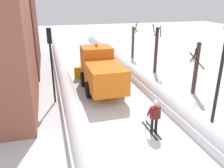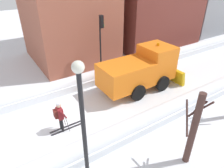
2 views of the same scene
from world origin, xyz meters
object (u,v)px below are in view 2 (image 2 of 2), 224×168
Objects in this scene: plow_truck at (141,69)px; bare_tree_near at (193,129)px; street_lamp at (82,114)px; skier at (60,115)px; traffic_light_pole at (101,35)px.

plow_truck is 1.67× the size of bare_tree_near.
street_lamp is at bearing -55.34° from plow_truck.
plow_truck is at bearing 158.62° from bare_tree_near.
skier is at bearing -141.05° from bare_tree_near.
bare_tree_near is at bearing 68.42° from street_lamp.
bare_tree_near is (4.89, 3.95, 0.85)m from skier.
street_lamp reaches higher than bare_tree_near.
traffic_light_pole is (-3.34, -1.17, 1.78)m from plow_truck.
street_lamp reaches higher than skier.
plow_truck is at bearing 19.35° from traffic_light_pole.
bare_tree_near is (6.07, -2.38, 0.37)m from plow_truck.
bare_tree_near is (1.61, 4.07, -1.45)m from street_lamp.
bare_tree_near is at bearing -7.29° from traffic_light_pole.
skier is 0.39× the size of traffic_light_pole.
bare_tree_near is at bearing -21.38° from plow_truck.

